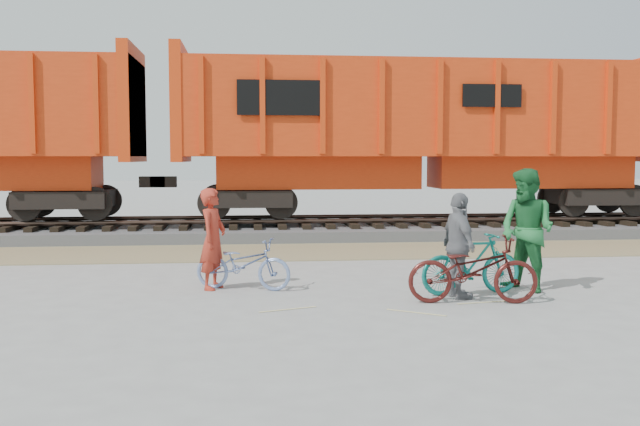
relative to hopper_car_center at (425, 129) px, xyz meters
The scene contains 11 objects.
ground 10.10m from the hopper_car_center, 111.12° to the right, with size 120.00×120.00×0.00m, color #9E9E99.
gravel_strip 5.77m from the hopper_car_center, 134.82° to the right, with size 120.00×3.00×0.02m, color #9B8C60.
ballast_bed 4.50m from the hopper_car_center, behind, with size 120.00×4.00×0.30m, color slate.
track 4.30m from the hopper_car_center, behind, with size 120.00×2.60×0.24m.
hopper_car_center is the anchor object (origin of this frame).
bicycle_blue 9.95m from the hopper_car_center, 122.25° to the right, with size 0.57×1.64×0.86m, color #7288BC.
bicycle_teal 9.41m from the hopper_car_center, 99.37° to the right, with size 0.48×1.70×1.02m, color #11776C.
bicycle_maroon 10.08m from the hopper_car_center, 99.84° to the right, with size 0.68×1.95×1.02m, color #441412.
person_solo 10.04m from the hopper_car_center, 125.03° to the right, with size 0.62×0.41×1.70m, color #AB2E1E.
person_man 8.99m from the hopper_car_center, 93.12° to the right, with size 0.98×0.77×2.03m, color #1F6933.
person_woman 9.64m from the hopper_car_center, 100.86° to the right, with size 0.97×0.40×1.66m, color slate.
Camera 1 is at (-1.58, -10.98, 2.20)m, focal length 40.00 mm.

